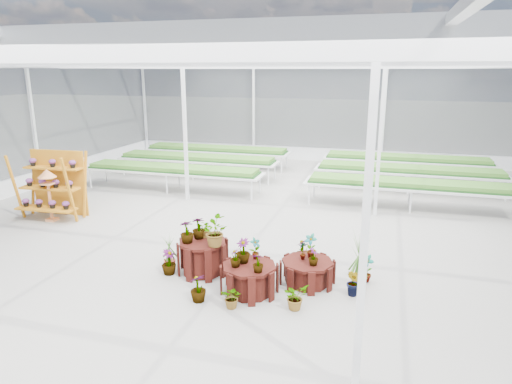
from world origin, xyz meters
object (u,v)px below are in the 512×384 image
(plinth_low, at_px, (307,272))
(shelf_rack, at_px, (51,186))
(bird_table, at_px, (49,195))
(plinth_mid, at_px, (249,279))
(plinth_tall, at_px, (203,257))

(plinth_low, relative_size, shelf_rack, 0.56)
(shelf_rack, distance_m, bird_table, 0.33)
(plinth_low, xyz_separation_m, bird_table, (-7.65, 1.91, 0.51))
(plinth_low, relative_size, bird_table, 0.72)
(plinth_mid, xyz_separation_m, plinth_low, (1.00, 0.70, -0.04))
(plinth_low, bearing_deg, bird_table, 166.00)
(plinth_tall, height_order, bird_table, bird_table)
(plinth_tall, distance_m, bird_table, 5.82)
(plinth_tall, relative_size, plinth_mid, 0.96)
(shelf_rack, height_order, bird_table, shelf_rack)
(plinth_tall, xyz_separation_m, plinth_low, (2.20, 0.10, -0.11))
(bird_table, bearing_deg, plinth_tall, -0.20)
(plinth_low, bearing_deg, plinth_tall, -177.40)
(plinth_tall, distance_m, plinth_low, 2.21)
(plinth_mid, bearing_deg, plinth_tall, 153.43)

